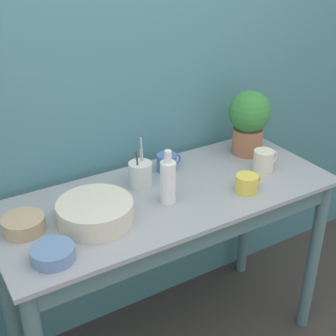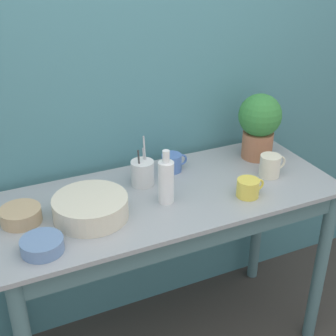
% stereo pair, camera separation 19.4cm
% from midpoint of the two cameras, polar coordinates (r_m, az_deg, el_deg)
% --- Properties ---
extents(wall_back, '(6.00, 0.05, 2.40)m').
position_cam_midpoint_polar(wall_back, '(2.17, -1.49, 8.44)').
color(wall_back, teal).
rests_on(wall_back, ground_plane).
extents(counter_table, '(1.48, 0.62, 0.89)m').
position_cam_midpoint_polar(counter_table, '(2.08, 2.99, -7.72)').
color(counter_table, slate).
rests_on(counter_table, ground_plane).
extents(potted_plant, '(0.21, 0.21, 0.32)m').
position_cam_midpoint_polar(potted_plant, '(2.29, 13.48, 5.32)').
color(potted_plant, '#A36647').
rests_on(potted_plant, counter_table).
extents(bowl_wash_large, '(0.29, 0.29, 0.09)m').
position_cam_midpoint_polar(bowl_wash_large, '(1.83, -6.43, -4.90)').
color(bowl_wash_large, beige).
rests_on(bowl_wash_large, counter_table).
extents(bottle_tall, '(0.06, 0.06, 0.23)m').
position_cam_midpoint_polar(bottle_tall, '(1.89, 2.70, -1.65)').
color(bottle_tall, white).
rests_on(bottle_tall, counter_table).
extents(mug_blue, '(0.13, 0.09, 0.08)m').
position_cam_midpoint_polar(mug_blue, '(2.16, 3.07, 0.61)').
color(mug_blue, '#4C70B7').
rests_on(mug_blue, counter_table).
extents(mug_cream, '(0.13, 0.09, 0.10)m').
position_cam_midpoint_polar(mug_cream, '(2.18, 14.88, 0.22)').
color(mug_cream, beige).
rests_on(mug_cream, counter_table).
extents(mug_yellow, '(0.13, 0.10, 0.08)m').
position_cam_midpoint_polar(mug_yellow, '(2.00, 12.52, -2.45)').
color(mug_yellow, '#E5CC4C').
rests_on(mug_yellow, counter_table).
extents(bowl_small_tan, '(0.16, 0.16, 0.06)m').
position_cam_midpoint_polar(bowl_small_tan, '(1.85, -14.68, -5.68)').
color(bowl_small_tan, tan).
rests_on(bowl_small_tan, counter_table).
extents(bowl_small_blue, '(0.15, 0.15, 0.05)m').
position_cam_midpoint_polar(bowl_small_blue, '(1.68, -11.91, -9.30)').
color(bowl_small_blue, '#6684B2').
rests_on(bowl_small_blue, counter_table).
extents(utensil_cup, '(0.10, 0.10, 0.22)m').
position_cam_midpoint_polar(utensil_cup, '(2.04, -0.41, -0.64)').
color(utensil_cup, silver).
rests_on(utensil_cup, counter_table).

